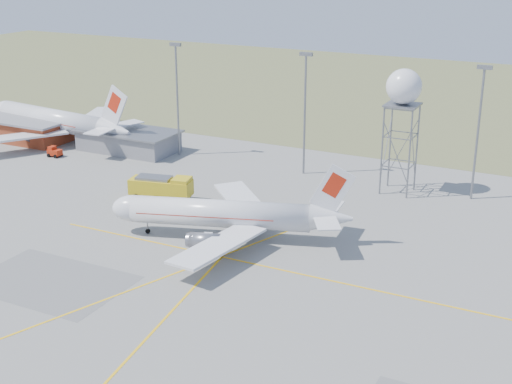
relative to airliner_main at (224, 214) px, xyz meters
The scene contains 11 objects.
grass_strip 104.91m from the airliner_main, 85.48° to the left, with size 400.00×120.00×0.03m, color #536035.
building_orange 71.82m from the airliner_main, 158.32° to the left, with size 33.00×12.00×4.30m.
building_grey 46.53m from the airliner_main, 142.16° to the left, with size 19.00×10.00×3.90m.
mast_a 41.50m from the airliner_main, 131.20° to the left, with size 2.20×0.50×20.50m.
mast_b 31.79m from the airliner_main, 93.25° to the left, with size 2.20×0.50×20.50m.
mast_c 41.20m from the airliner_main, 49.29° to the left, with size 2.20×0.50×20.50m.
airliner_main is the anchor object (origin of this frame).
airliner_far 60.86m from the airliner_main, 152.40° to the left, with size 37.71×36.44×12.84m.
radar_tower 33.13m from the airliner_main, 61.94° to the left, with size 5.38×5.38×19.46m.
fire_truck 17.87m from the airliner_main, 151.24° to the left, with size 9.98×5.42×3.81m.
baggage_tug 50.29m from the airliner_main, 157.69° to the left, with size 2.46×1.98×1.89m.
Camera 1 is at (35.02, -40.71, 37.43)m, focal length 50.00 mm.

